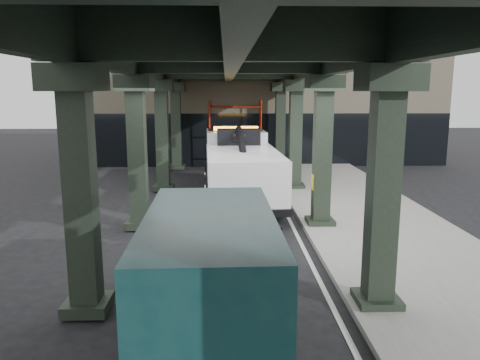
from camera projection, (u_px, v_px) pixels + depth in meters
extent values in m
plane|color=black|center=(245.00, 248.00, 13.68)|extent=(90.00, 90.00, 0.00)
cube|color=gray|center=(376.00, 225.00, 15.76)|extent=(5.00, 40.00, 0.15)
cube|color=silver|center=(293.00, 227.00, 15.69)|extent=(0.12, 38.00, 0.01)
cube|color=black|center=(383.00, 193.00, 9.36)|extent=(0.55, 0.55, 5.00)
cube|color=black|center=(390.00, 78.00, 8.94)|extent=(1.10, 1.10, 0.50)
cube|color=black|center=(377.00, 301.00, 9.79)|extent=(0.90, 0.90, 0.24)
cube|color=black|center=(322.00, 154.00, 15.25)|extent=(0.55, 0.55, 5.00)
cube|color=black|center=(325.00, 83.00, 14.83)|extent=(1.10, 1.10, 0.50)
cube|color=black|center=(320.00, 222.00, 15.69)|extent=(0.90, 0.90, 0.24)
cube|color=black|center=(295.00, 136.00, 21.14)|extent=(0.55, 0.55, 5.00)
cube|color=black|center=(296.00, 86.00, 20.72)|extent=(1.10, 1.10, 0.50)
cube|color=black|center=(294.00, 186.00, 21.58)|extent=(0.90, 0.90, 0.24)
cube|color=black|center=(280.00, 126.00, 27.04)|extent=(0.55, 0.55, 5.00)
cube|color=black|center=(281.00, 87.00, 26.62)|extent=(1.10, 1.10, 0.50)
cube|color=black|center=(280.00, 166.00, 27.47)|extent=(0.90, 0.90, 0.24)
cube|color=black|center=(81.00, 195.00, 9.18)|extent=(0.55, 0.55, 5.00)
cube|color=black|center=(73.00, 78.00, 8.76)|extent=(1.10, 1.10, 0.50)
cube|color=black|center=(88.00, 305.00, 9.62)|extent=(0.90, 0.90, 0.24)
cube|color=black|center=(137.00, 154.00, 15.08)|extent=(0.55, 0.55, 5.00)
cube|color=black|center=(135.00, 83.00, 14.66)|extent=(1.10, 1.10, 0.50)
cube|color=black|center=(140.00, 224.00, 15.51)|extent=(0.90, 0.90, 0.24)
cube|color=black|center=(162.00, 137.00, 20.97)|extent=(0.55, 0.55, 5.00)
cube|color=black|center=(161.00, 86.00, 20.55)|extent=(1.10, 1.10, 0.50)
cube|color=black|center=(164.00, 187.00, 21.40)|extent=(0.90, 0.90, 0.24)
cube|color=black|center=(176.00, 127.00, 26.86)|extent=(0.55, 0.55, 5.00)
cube|color=black|center=(175.00, 87.00, 26.44)|extent=(1.10, 1.10, 0.50)
cube|color=black|center=(177.00, 166.00, 27.29)|extent=(0.90, 0.90, 0.24)
cube|color=black|center=(325.00, 57.00, 14.68)|extent=(0.35, 32.00, 1.10)
cube|color=black|center=(133.00, 57.00, 14.51)|extent=(0.35, 32.00, 1.10)
cube|color=black|center=(230.00, 57.00, 14.59)|extent=(0.35, 32.00, 1.10)
cube|color=black|center=(230.00, 34.00, 14.46)|extent=(7.40, 32.00, 0.30)
cube|color=#C6B793|center=(262.00, 99.00, 32.63)|extent=(22.00, 10.00, 8.00)
cylinder|color=#B6260E|center=(210.00, 134.00, 27.89)|extent=(0.08, 0.08, 4.00)
cylinder|color=#B6260E|center=(209.00, 135.00, 27.11)|extent=(0.08, 0.08, 4.00)
cylinder|color=#B6260E|center=(260.00, 134.00, 27.98)|extent=(0.08, 0.08, 4.00)
cylinder|color=#B6260E|center=(261.00, 135.00, 27.19)|extent=(0.08, 0.08, 4.00)
cylinder|color=#B6260E|center=(235.00, 150.00, 28.12)|extent=(3.00, 0.08, 0.08)
cylinder|color=#B6260E|center=(235.00, 129.00, 27.88)|extent=(3.00, 0.08, 0.08)
cylinder|color=#B6260E|center=(235.00, 107.00, 27.64)|extent=(3.00, 0.08, 0.08)
cube|color=black|center=(240.00, 184.00, 19.01)|extent=(1.51, 8.41, 0.28)
cube|color=white|center=(236.00, 152.00, 21.62)|extent=(2.74, 2.80, 2.01)
cube|color=white|center=(234.00, 160.00, 22.87)|extent=(2.65, 0.90, 1.00)
cube|color=black|center=(235.00, 140.00, 21.79)|extent=(2.52, 1.56, 0.95)
cube|color=white|center=(243.00, 172.00, 17.62)|extent=(2.94, 5.69, 1.56)
cube|color=orange|center=(236.00, 128.00, 21.19)|extent=(2.02, 0.41, 0.18)
cube|color=black|center=(239.00, 137.00, 19.59)|extent=(1.81, 0.75, 0.67)
cylinder|color=black|center=(243.00, 149.00, 17.68)|extent=(0.45, 3.91, 1.49)
cube|color=black|center=(250.00, 221.00, 15.04)|extent=(0.41, 1.57, 0.20)
cube|color=black|center=(253.00, 230.00, 14.29)|extent=(1.80, 0.36, 0.20)
cylinder|color=black|center=(209.00, 175.00, 22.06)|extent=(0.45, 1.24, 1.23)
cylinder|color=silver|center=(209.00, 175.00, 22.06)|extent=(0.47, 0.69, 0.67)
cylinder|color=black|center=(261.00, 174.00, 22.25)|extent=(0.45, 1.24, 1.23)
cylinder|color=silver|center=(261.00, 174.00, 22.25)|extent=(0.47, 0.69, 0.67)
cylinder|color=black|center=(210.00, 191.00, 18.46)|extent=(0.45, 1.24, 1.23)
cylinder|color=silver|center=(210.00, 191.00, 18.46)|extent=(0.47, 0.69, 0.67)
cylinder|color=black|center=(272.00, 190.00, 18.64)|extent=(0.45, 1.24, 1.23)
cylinder|color=silver|center=(272.00, 190.00, 18.64)|extent=(0.47, 0.69, 0.67)
cylinder|color=black|center=(211.00, 200.00, 17.04)|extent=(0.45, 1.24, 1.23)
cylinder|color=silver|center=(211.00, 200.00, 17.04)|extent=(0.47, 0.69, 0.67)
cylinder|color=black|center=(278.00, 198.00, 17.22)|extent=(0.45, 1.24, 1.23)
cylinder|color=silver|center=(278.00, 198.00, 17.22)|extent=(0.47, 0.69, 0.67)
cube|color=#0F3638|center=(212.00, 243.00, 10.97)|extent=(2.17, 1.20, 0.94)
cube|color=#0F3638|center=(210.00, 273.00, 8.07)|extent=(2.30, 4.75, 2.04)
cube|color=olive|center=(211.00, 307.00, 8.64)|extent=(2.36, 5.90, 0.37)
cube|color=black|center=(211.00, 213.00, 10.40)|extent=(2.05, 0.49, 0.87)
cube|color=black|center=(210.00, 238.00, 8.28)|extent=(2.31, 3.81, 0.58)
cube|color=silver|center=(212.00, 252.00, 11.59)|extent=(2.09, 0.17, 0.31)
cylinder|color=black|center=(168.00, 267.00, 10.97)|extent=(0.31, 0.88, 0.88)
cylinder|color=silver|center=(168.00, 267.00, 10.97)|extent=(0.34, 0.49, 0.48)
cylinder|color=black|center=(256.00, 265.00, 11.07)|extent=(0.31, 0.88, 0.88)
cylinder|color=silver|center=(256.00, 265.00, 11.07)|extent=(0.34, 0.49, 0.48)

